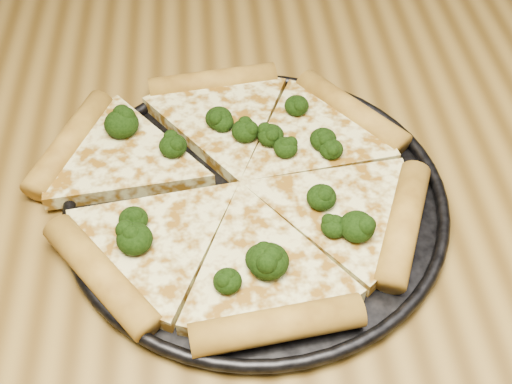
{
  "coord_description": "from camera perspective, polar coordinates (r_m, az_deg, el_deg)",
  "views": [
    {
      "loc": [
        -0.07,
        -0.43,
        1.22
      ],
      "look_at": [
        -0.04,
        -0.02,
        0.77
      ],
      "focal_mm": 46.09,
      "sensor_mm": 36.0,
      "label": 1
    }
  ],
  "objects": [
    {
      "name": "broccoli_florets",
      "position": [
        0.61,
        -1.3,
        1.06
      ],
      "size": [
        0.24,
        0.24,
        0.03
      ],
      "color": "black",
      "rests_on": "pizza"
    },
    {
      "name": "dining_table",
      "position": [
        0.71,
        3.15,
        -4.4
      ],
      "size": [
        1.2,
        0.9,
        0.75
      ],
      "color": "brown",
      "rests_on": "ground"
    },
    {
      "name": "pizza_pan",
      "position": [
        0.62,
        -0.0,
        -0.51
      ],
      "size": [
        0.36,
        0.36,
        0.02
      ],
      "color": "black",
      "rests_on": "dining_table"
    },
    {
      "name": "pizza",
      "position": [
        0.62,
        -1.78,
        0.81
      ],
      "size": [
        0.39,
        0.35,
        0.03
      ],
      "rotation": [
        0.0,
        0.0,
        0.13
      ],
      "color": "#DED888",
      "rests_on": "pizza_pan"
    }
  ]
}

